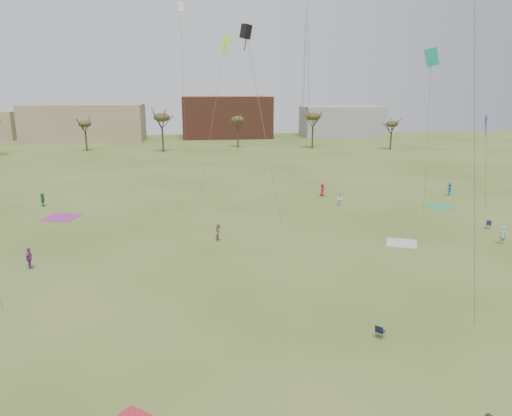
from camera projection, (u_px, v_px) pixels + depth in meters
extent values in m
plane|color=#425A1C|center=(283.00, 356.00, 26.35)|extent=(260.00, 260.00, 0.00)
imported|color=#92745D|center=(219.00, 232.00, 46.04)|extent=(0.77, 0.91, 1.67)
imported|color=#75C0C4|center=(502.00, 235.00, 44.92)|extent=(0.69, 0.51, 1.75)
imported|color=purple|center=(29.00, 258.00, 38.82)|extent=(0.53, 1.10, 1.82)
imported|color=white|center=(340.00, 199.00, 59.59)|extent=(1.00, 0.86, 1.75)
imported|color=#287A40|center=(43.00, 200.00, 59.35)|extent=(0.81, 1.64, 1.69)
imported|color=#B21E25|center=(322.00, 190.00, 64.87)|extent=(0.95, 1.00, 1.72)
imported|color=#1E4B8D|center=(449.00, 189.00, 65.22)|extent=(0.80, 1.22, 1.77)
cube|color=beige|center=(402.00, 243.00, 45.36)|extent=(3.69, 3.69, 0.03)
cube|color=#9C3085|center=(61.00, 217.00, 54.30)|extent=(4.42, 4.42, 0.03)
cube|color=#35945A|center=(440.00, 206.00, 59.31)|extent=(4.34, 4.34, 0.03)
cube|color=#131836|center=(380.00, 331.00, 28.15)|extent=(0.71, 0.71, 0.04)
cube|color=#131836|center=(379.00, 329.00, 27.91)|extent=(0.45, 0.44, 0.44)
cube|color=#151D3A|center=(489.00, 225.00, 49.88)|extent=(0.70, 0.70, 0.04)
cube|color=#151D3A|center=(489.00, 222.00, 50.01)|extent=(0.48, 0.40, 0.44)
cube|color=white|center=(180.00, 7.00, 72.12)|extent=(0.80, 0.80, 1.37)
cube|color=white|center=(181.00, 13.00, 72.32)|extent=(0.08, 0.08, 2.05)
cylinder|color=#4C4C51|center=(184.00, 93.00, 76.27)|extent=(0.04, 2.02, 25.61)
cube|color=black|center=(246.00, 31.00, 47.74)|extent=(0.81, 0.81, 1.39)
cube|color=black|center=(246.00, 40.00, 47.94)|extent=(0.08, 0.08, 2.09)
cylinder|color=#4C4C51|center=(264.00, 129.00, 47.53)|extent=(2.98, 5.83, 19.21)
cylinder|color=#4C4C51|center=(475.00, 107.00, 26.77)|extent=(0.70, 4.03, 25.16)
cone|color=blue|center=(486.00, 120.00, 52.83)|extent=(1.16, 0.08, 1.16)
cube|color=blue|center=(486.00, 127.00, 53.02)|extent=(0.08, 0.08, 1.90)
cylinder|color=#4C4C51|center=(486.00, 165.00, 54.05)|extent=(1.09, 0.26, 10.14)
cube|color=#9CE726|center=(225.00, 43.00, 59.58)|extent=(1.06, 1.06, 2.08)
cube|color=#9CE726|center=(225.00, 49.00, 59.76)|extent=(0.08, 0.08, 1.87)
cylinder|color=#4C4C51|center=(212.00, 121.00, 59.08)|extent=(3.97, 5.55, 19.18)
cube|color=teal|center=(432.00, 57.00, 54.07)|extent=(1.03, 1.03, 2.03)
cube|color=teal|center=(431.00, 64.00, 54.25)|extent=(0.08, 0.08, 1.82)
cylinder|color=#4C4C51|center=(428.00, 134.00, 53.47)|extent=(2.13, 5.45, 17.07)
cylinder|color=#3A2B1E|center=(86.00, 142.00, 110.48)|extent=(0.40, 0.40, 4.32)
ellipsoid|color=#473D1E|center=(85.00, 124.00, 109.44)|extent=(3.02, 3.02, 1.58)
cylinder|color=#3A2B1E|center=(163.00, 140.00, 108.72)|extent=(0.40, 0.40, 5.40)
ellipsoid|color=#473D1E|center=(162.00, 117.00, 107.42)|extent=(3.78, 3.78, 1.98)
cylinder|color=#3A2B1E|center=(238.00, 138.00, 116.80)|extent=(0.40, 0.40, 4.68)
ellipsoid|color=#473D1E|center=(238.00, 120.00, 115.67)|extent=(3.28, 3.28, 1.72)
cylinder|color=#3A2B1E|center=(313.00, 138.00, 115.11)|extent=(0.40, 0.40, 5.28)
ellipsoid|color=#473D1E|center=(313.00, 116.00, 113.83)|extent=(3.70, 3.70, 1.94)
cylinder|color=#3A2B1E|center=(391.00, 141.00, 112.66)|extent=(0.40, 0.40, 4.20)
ellipsoid|color=#473D1E|center=(392.00, 124.00, 111.65)|extent=(2.94, 2.94, 1.54)
cube|color=#937F60|center=(85.00, 123.00, 131.25)|extent=(32.00, 14.00, 10.00)
cube|color=brown|center=(227.00, 117.00, 140.74)|extent=(26.00, 16.00, 12.00)
cube|color=gray|center=(342.00, 121.00, 143.51)|extent=(24.00, 12.00, 9.00)
cylinder|color=#9EA3A8|center=(308.00, 73.00, 145.50)|extent=(0.16, 0.16, 38.00)
cylinder|color=#9EA3A8|center=(304.00, 73.00, 146.08)|extent=(0.16, 0.16, 38.00)
cylinder|color=#9EA3A8|center=(305.00, 73.00, 144.59)|extent=(0.16, 0.16, 38.00)
cylinder|color=#9EA3A8|center=(307.00, 1.00, 140.28)|extent=(0.10, 0.10, 3.00)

